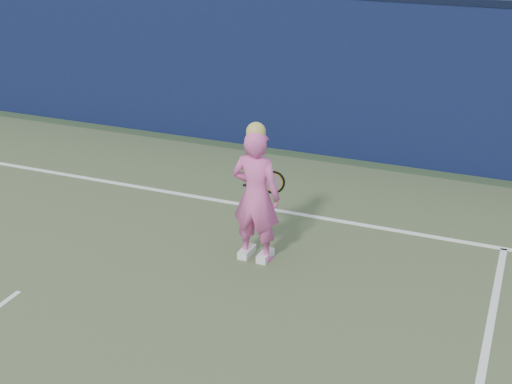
% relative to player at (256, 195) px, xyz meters
% --- Properties ---
extents(backstop_wall, '(24.00, 0.40, 2.50)m').
position_rel_player_xyz_m(backstop_wall, '(-2.09, 3.81, 0.44)').
color(backstop_wall, '#0C1A37').
rests_on(backstop_wall, ground).
extents(player, '(0.60, 0.41, 1.68)m').
position_rel_player_xyz_m(player, '(0.00, 0.00, 0.00)').
color(player, '#E157A8').
rests_on(player, ground).
extents(racket, '(0.55, 0.13, 0.29)m').
position_rel_player_xyz_m(racket, '(0.01, 0.45, -0.01)').
color(racket, black).
rests_on(racket, ground).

